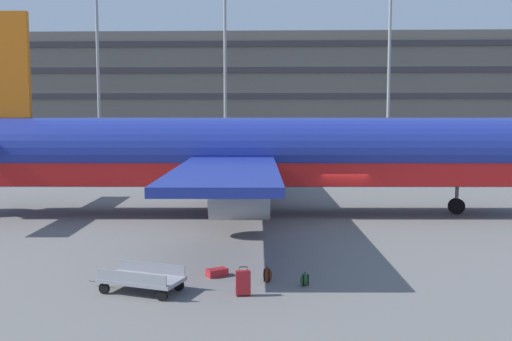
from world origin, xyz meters
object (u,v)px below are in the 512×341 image
object	(u,v)px
suitcase_laid_flat	(243,283)
suitcase_silver	(217,272)
airliner	(245,156)
backpack_navy	(268,275)
baggage_cart	(142,279)
backpack_upright	(304,280)

from	to	relation	value
suitcase_laid_flat	suitcase_silver	bearing A→B (deg)	115.48
airliner	backpack_navy	distance (m)	14.03
suitcase_laid_flat	suitcase_silver	xyz separation A→B (m)	(-1.04, 2.18, -0.29)
airliner	baggage_cart	bearing A→B (deg)	-99.69
backpack_navy	baggage_cart	world-z (taller)	baggage_cart
backpack_navy	backpack_upright	xyz separation A→B (m)	(1.23, -0.39, -0.03)
airliner	backpack_navy	bearing A→B (deg)	-83.69
backpack_upright	suitcase_laid_flat	bearing A→B (deg)	-150.43
backpack_navy	baggage_cart	size ratio (longest dim) A/B	0.17
suitcase_silver	baggage_cart	xyz separation A→B (m)	(-2.24, -1.92, 0.29)
baggage_cart	backpack_upright	bearing A→B (deg)	9.28
suitcase_laid_flat	airliner	bearing A→B (deg)	92.83
airliner	baggage_cart	distance (m)	15.35
backpack_navy	backpack_upright	distance (m)	1.29
suitcase_laid_flat	backpack_navy	bearing A→B (deg)	63.47
backpack_upright	baggage_cart	world-z (taller)	baggage_cart
backpack_navy	baggage_cart	bearing A→B (deg)	-162.78
suitcase_silver	backpack_upright	bearing A→B (deg)	-19.23
suitcase_silver	backpack_navy	xyz separation A→B (m)	(1.80, -0.67, 0.11)
suitcase_laid_flat	baggage_cart	distance (m)	3.29
backpack_navy	backpack_upright	world-z (taller)	backpack_navy
suitcase_laid_flat	baggage_cart	world-z (taller)	suitcase_laid_flat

